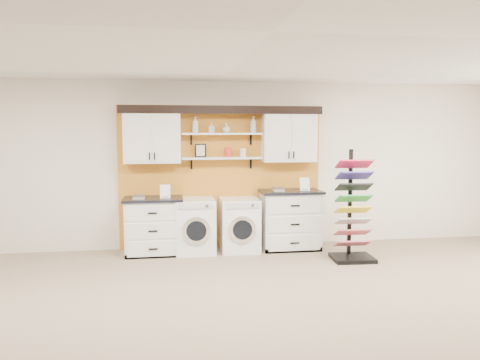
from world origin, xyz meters
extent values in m
plane|color=gray|center=(0.00, 0.00, 0.00)|extent=(10.00, 10.00, 0.00)
plane|color=white|center=(0.00, 0.00, 2.80)|extent=(10.00, 10.00, 0.00)
plane|color=silver|center=(0.00, 4.00, 1.40)|extent=(10.00, 0.00, 10.00)
cube|color=orange|center=(0.00, 3.96, 1.20)|extent=(3.40, 0.07, 2.40)
cube|color=white|center=(-1.13, 3.80, 1.88)|extent=(0.90, 0.34, 0.84)
cube|color=white|center=(-1.35, 3.62, 1.88)|extent=(0.42, 0.01, 0.78)
cube|color=white|center=(-0.91, 3.62, 1.88)|extent=(0.42, 0.01, 0.78)
cube|color=white|center=(1.13, 3.80, 1.88)|extent=(0.90, 0.34, 0.84)
cube|color=white|center=(0.91, 3.62, 1.88)|extent=(0.42, 0.01, 0.78)
cube|color=white|center=(1.35, 3.62, 1.88)|extent=(0.42, 0.01, 0.78)
cube|color=white|center=(0.00, 3.80, 1.53)|extent=(1.32, 0.28, 0.03)
cube|color=white|center=(0.00, 3.80, 1.93)|extent=(1.32, 0.28, 0.03)
cube|color=black|center=(0.00, 3.82, 2.33)|extent=(3.30, 0.40, 0.10)
cube|color=black|center=(0.00, 3.63, 2.27)|extent=(3.30, 0.04, 0.04)
cube|color=black|center=(-0.35, 3.85, 1.66)|extent=(0.18, 0.02, 0.22)
cube|color=beige|center=(-0.35, 3.84, 1.66)|extent=(0.14, 0.01, 0.18)
cylinder|color=red|center=(0.10, 3.80, 1.62)|extent=(0.11, 0.11, 0.16)
cylinder|color=silver|center=(0.35, 3.80, 1.61)|extent=(0.10, 0.10, 0.14)
cube|color=white|center=(-1.13, 3.65, 0.44)|extent=(0.88, 0.60, 0.88)
cube|color=black|center=(-1.13, 3.38, 0.03)|extent=(0.88, 0.06, 0.07)
cube|color=black|center=(-1.13, 3.65, 0.90)|extent=(0.94, 0.66, 0.04)
cube|color=white|center=(-1.13, 3.34, 0.72)|extent=(0.80, 0.02, 0.24)
cube|color=white|center=(-1.13, 3.34, 0.44)|extent=(0.80, 0.02, 0.24)
cube|color=white|center=(-1.13, 3.34, 0.16)|extent=(0.80, 0.02, 0.24)
cube|color=white|center=(1.13, 3.65, 0.47)|extent=(0.95, 0.60, 0.95)
cube|color=black|center=(1.13, 3.38, 0.04)|extent=(0.95, 0.06, 0.07)
cube|color=black|center=(1.13, 3.65, 0.97)|extent=(1.01, 0.66, 0.04)
cube|color=white|center=(1.13, 3.34, 0.78)|extent=(0.87, 0.02, 0.26)
cube|color=white|center=(1.13, 3.34, 0.47)|extent=(0.87, 0.02, 0.26)
cube|color=white|center=(1.13, 3.34, 0.17)|extent=(0.87, 0.02, 0.26)
cube|color=white|center=(-0.46, 3.65, 0.44)|extent=(0.63, 0.66, 0.88)
cube|color=silver|center=(-0.46, 3.31, 0.82)|extent=(0.54, 0.02, 0.09)
cylinder|color=silver|center=(-0.46, 3.31, 0.43)|extent=(0.45, 0.05, 0.45)
cylinder|color=black|center=(-0.46, 3.29, 0.43)|extent=(0.32, 0.03, 0.32)
cube|color=white|center=(0.27, 3.65, 0.44)|extent=(0.62, 0.66, 0.87)
cube|color=silver|center=(0.27, 3.31, 0.81)|extent=(0.53, 0.02, 0.09)
cylinder|color=silver|center=(0.27, 3.31, 0.42)|extent=(0.44, 0.05, 0.44)
cylinder|color=black|center=(0.27, 3.29, 0.42)|extent=(0.31, 0.03, 0.31)
cube|color=black|center=(1.90, 2.80, 0.03)|extent=(0.65, 0.55, 0.06)
cube|color=black|center=(1.91, 2.99, 0.87)|extent=(0.05, 0.05, 1.65)
cube|color=#C95964|center=(1.90, 2.82, 0.26)|extent=(0.53, 0.32, 0.15)
cube|color=#AC4854|center=(1.90, 2.82, 0.43)|extent=(0.53, 0.32, 0.15)
cube|color=silver|center=(1.90, 2.82, 0.61)|extent=(0.53, 0.32, 0.15)
cube|color=yellow|center=(1.90, 2.82, 0.78)|extent=(0.53, 0.32, 0.15)
cube|color=green|center=(1.90, 2.82, 0.96)|extent=(0.53, 0.32, 0.15)
cube|color=black|center=(1.90, 2.82, 1.13)|extent=(0.53, 0.32, 0.15)
cube|color=#382EA1|center=(1.90, 2.82, 1.31)|extent=(0.53, 0.32, 0.15)
cube|color=red|center=(1.90, 2.82, 1.48)|extent=(0.53, 0.32, 0.15)
imported|color=silver|center=(-0.44, 3.80, 2.08)|extent=(0.11, 0.11, 0.26)
imported|color=silver|center=(-0.17, 3.80, 2.03)|extent=(0.10, 0.10, 0.16)
imported|color=silver|center=(0.07, 3.80, 2.02)|extent=(0.15, 0.15, 0.16)
imported|color=silver|center=(0.52, 3.80, 2.08)|extent=(0.14, 0.15, 0.27)
camera|label=1|loc=(-0.85, -3.87, 2.00)|focal=35.00mm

